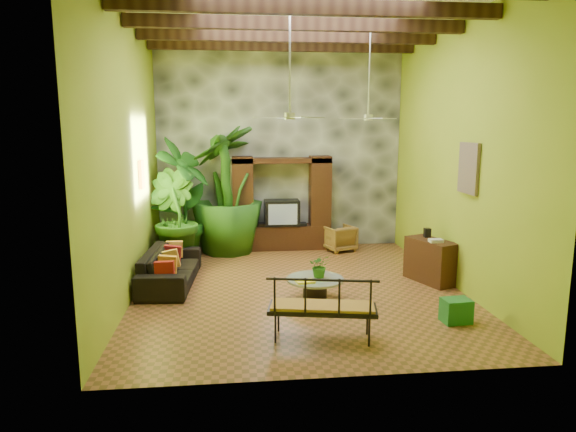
{
  "coord_description": "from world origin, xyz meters",
  "views": [
    {
      "loc": [
        -1.2,
        -9.26,
        3.08
      ],
      "look_at": [
        -0.17,
        0.2,
        1.36
      ],
      "focal_mm": 32.0,
      "sensor_mm": 36.0,
      "label": 1
    }
  ],
  "objects": [
    {
      "name": "entertainment_center",
      "position": [
        0.0,
        3.14,
        0.97
      ],
      "size": [
        2.4,
        0.55,
        2.3
      ],
      "color": "#321A0E",
      "rests_on": "ground"
    },
    {
      "name": "tall_plant_b",
      "position": [
        -2.5,
        1.94,
        1.06
      ],
      "size": [
        1.49,
        1.48,
        2.12
      ],
      "primitive_type": "imported",
      "rotation": [
        0.0,
        0.0,
        2.37
      ],
      "color": "#265B18",
      "rests_on": "ground"
    },
    {
      "name": "coffee_table",
      "position": [
        0.22,
        -0.69,
        0.26
      ],
      "size": [
        1.01,
        1.01,
        0.4
      ],
      "rotation": [
        0.0,
        0.0,
        0.23
      ],
      "color": "black",
      "rests_on": "ground"
    },
    {
      "name": "ceiling_beams",
      "position": [
        0.0,
        0.0,
        4.78
      ],
      "size": [
        5.95,
        5.36,
        0.22
      ],
      "color": "#311D0F",
      "rests_on": "ceiling"
    },
    {
      "name": "ceiling_fan_front",
      "position": [
        -0.2,
        -0.4,
        3.4
      ],
      "size": [
        1.28,
        1.28,
        1.86
      ],
      "color": "silver",
      "rests_on": "ceiling"
    },
    {
      "name": "side_console",
      "position": [
        2.65,
        0.13,
        0.42
      ],
      "size": [
        0.83,
        1.16,
        0.84
      ],
      "primitive_type": "cube",
      "rotation": [
        0.0,
        0.0,
        0.37
      ],
      "color": "#351D11",
      "rests_on": "ground"
    },
    {
      "name": "stone_accent_wall",
      "position": [
        0.0,
        3.44,
        2.5
      ],
      "size": [
        5.98,
        0.1,
        4.98
      ],
      "primitive_type": "cube",
      "color": "#3C3F45",
      "rests_on": "ground"
    },
    {
      "name": "centerpiece_plant",
      "position": [
        0.31,
        -0.64,
        0.61
      ],
      "size": [
        0.42,
        0.38,
        0.42
      ],
      "primitive_type": "imported",
      "rotation": [
        0.0,
        0.0,
        -0.14
      ],
      "color": "#2B661A",
      "rests_on": "coffee_table"
    },
    {
      "name": "iron_bench",
      "position": [
        0.06,
        -2.41,
        0.54
      ],
      "size": [
        1.62,
        0.85,
        0.57
      ],
      "rotation": [
        0.0,
        0.0,
        -0.2
      ],
      "color": "black",
      "rests_on": "ground"
    },
    {
      "name": "ceiling_fan_back",
      "position": [
        1.6,
        1.2,
        3.4
      ],
      "size": [
        1.28,
        1.28,
        1.86
      ],
      "color": "silver",
      "rests_on": "ceiling"
    },
    {
      "name": "left_wall",
      "position": [
        -3.0,
        0.0,
        2.5
      ],
      "size": [
        0.02,
        7.0,
        5.0
      ],
      "primitive_type": "cube",
      "color": "#8FAA26",
      "rests_on": "ground"
    },
    {
      "name": "ground",
      "position": [
        0.0,
        0.0,
        0.0
      ],
      "size": [
        7.0,
        7.0,
        0.0
      ],
      "primitive_type": "plane",
      "color": "brown",
      "rests_on": "ground"
    },
    {
      "name": "green_bin",
      "position": [
        2.25,
        -1.95,
        0.19
      ],
      "size": [
        0.45,
        0.36,
        0.38
      ],
      "primitive_type": "cube",
      "rotation": [
        0.0,
        0.0,
        0.08
      ],
      "color": "#217D41",
      "rests_on": "ground"
    },
    {
      "name": "right_wall",
      "position": [
        3.0,
        0.0,
        2.5
      ],
      "size": [
        0.02,
        7.0,
        5.0
      ],
      "primitive_type": "cube",
      "color": "#8FAA26",
      "rests_on": "ground"
    },
    {
      "name": "wall_art_painting",
      "position": [
        2.96,
        -0.6,
        2.3
      ],
      "size": [
        0.06,
        0.7,
        0.9
      ],
      "primitive_type": "cube",
      "color": "#234F80",
      "rests_on": "right_wall"
    },
    {
      "name": "sofa",
      "position": [
        -2.42,
        0.52,
        0.34
      ],
      "size": [
        1.05,
        2.36,
        0.67
      ],
      "primitive_type": "imported",
      "rotation": [
        0.0,
        0.0,
        1.5
      ],
      "color": "black",
      "rests_on": "ground"
    },
    {
      "name": "yellow_tray",
      "position": [
        0.01,
        -0.91,
        0.42
      ],
      "size": [
        0.34,
        0.27,
        0.03
      ],
      "primitive_type": "cube",
      "rotation": [
        0.0,
        0.0,
        0.16
      ],
      "color": "yellow",
      "rests_on": "coffee_table"
    },
    {
      "name": "wicker_armchair",
      "position": [
        1.39,
        2.8,
        0.31
      ],
      "size": [
        0.85,
        0.86,
        0.62
      ],
      "primitive_type": "imported",
      "rotation": [
        0.0,
        0.0,
        3.48
      ],
      "color": "olive",
      "rests_on": "ground"
    },
    {
      "name": "back_wall",
      "position": [
        0.0,
        3.5,
        2.5
      ],
      "size": [
        6.0,
        0.02,
        5.0
      ],
      "primitive_type": "cube",
      "color": "#8FAA26",
      "rests_on": "ground"
    },
    {
      "name": "ceiling",
      "position": [
        0.0,
        0.0,
        5.0
      ],
      "size": [
        6.0,
        7.0,
        0.02
      ],
      "primitive_type": "cube",
      "color": "silver",
      "rests_on": "back_wall"
    },
    {
      "name": "wall_art_mask",
      "position": [
        -2.96,
        1.0,
        2.1
      ],
      "size": [
        0.06,
        0.32,
        0.55
      ],
      "primitive_type": "cube",
      "color": "gold",
      "rests_on": "left_wall"
    },
    {
      "name": "tall_plant_a",
      "position": [
        -2.32,
        2.58,
        1.39
      ],
      "size": [
        1.6,
        1.77,
        2.78
      ],
      "primitive_type": "imported",
      "rotation": [
        0.0,
        0.0,
        1.04
      ],
      "color": "#1B5516",
      "rests_on": "ground"
    },
    {
      "name": "tall_plant_c",
      "position": [
        -1.33,
        2.96,
        1.52
      ],
      "size": [
        2.32,
        2.32,
        3.04
      ],
      "primitive_type": "imported",
      "rotation": [
        0.0,
        0.0,
        4.18
      ],
      "color": "#245917",
      "rests_on": "ground"
    }
  ]
}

